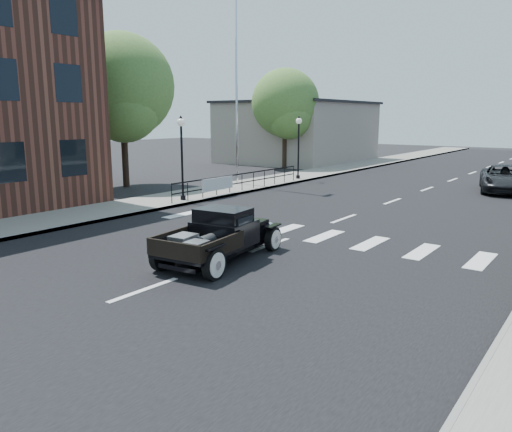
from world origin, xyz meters
The scene contains 14 objects.
ground centered at (0.00, 0.00, 0.00)m, with size 120.00×120.00×0.00m, color black.
road centered at (0.00, 15.00, 0.01)m, with size 14.00×80.00×0.02m, color black.
road_markings centered at (0.00, 10.00, 0.00)m, with size 12.00×60.00×0.06m, color silver, non-canonical shape.
sidewalk_left centered at (-8.50, 15.00, 0.07)m, with size 3.00×80.00×0.15m, color gray.
low_building_left centered at (-15.00, 28.00, 2.50)m, with size 10.00×12.00×5.00m, color #9E9184.
railing centered at (-7.30, 10.00, 0.65)m, with size 0.08×10.00×1.00m, color black, non-canonical shape.
banner centered at (-7.22, 8.00, 0.45)m, with size 0.04×2.20×0.60m, color silver, non-canonical shape.
lamp_post_b centered at (-7.60, 6.00, 2.04)m, with size 0.36×0.36×3.79m, color black, non-canonical shape.
lamp_post_c centered at (-7.60, 16.00, 2.04)m, with size 0.36×0.36×3.79m, color black, non-canonical shape.
flagpole centered at (-9.20, 12.00, 6.35)m, with size 0.12×0.12×12.39m, color silver.
big_tree_near centered at (-14.00, 8.00, 4.19)m, with size 5.70×5.70×8.37m, color #497030, non-canonical shape.
big_tree_far centered at (-12.50, 22.00, 3.73)m, with size 5.08×5.08×7.46m, color #497030, non-canonical shape.
hotrod_pickup centered at (-0.17, -0.15, 0.73)m, with size 1.97×4.22×1.46m, color black, non-canonical shape.
second_car centered at (3.57, 18.36, 0.70)m, with size 2.32×5.02×1.40m, color black.
Camera 1 is at (8.40, -10.15, 3.86)m, focal length 35.00 mm.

